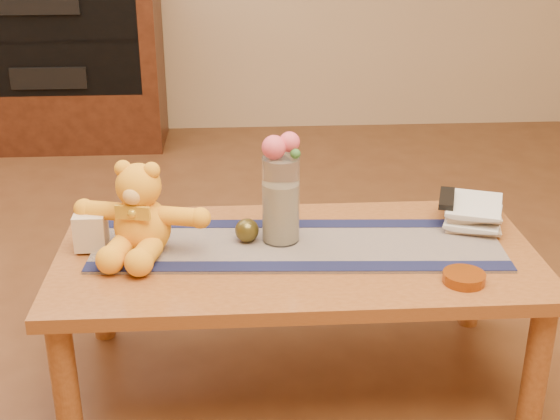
{
  "coord_description": "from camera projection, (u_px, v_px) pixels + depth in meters",
  "views": [
    {
      "loc": [
        -0.17,
        -1.97,
        1.42
      ],
      "look_at": [
        -0.05,
        0.0,
        0.58
      ],
      "focal_mm": 48.05,
      "sensor_mm": 36.0,
      "label": 1
    }
  ],
  "objects": [
    {
      "name": "blue_flower_side",
      "position": [
        270.0,
        149.0,
        2.15
      ],
      "size": [
        0.04,
        0.04,
        0.04
      ],
      "primitive_type": "sphere",
      "color": "#494C9E",
      "rests_on": "glass_vase"
    },
    {
      "name": "stereo_lower",
      "position": [
        54.0,
        73.0,
        4.28
      ],
      "size": [
        0.42,
        0.28,
        0.12
      ],
      "primitive_type": "cube",
      "color": "black",
      "rests_on": "media_cabinet"
    },
    {
      "name": "potpourri_fill",
      "position": [
        281.0,
        212.0,
        2.21
      ],
      "size": [
        0.09,
        0.09,
        0.18
      ],
      "primitive_type": "cylinder",
      "color": "beige",
      "rests_on": "glass_vase"
    },
    {
      "name": "book_top",
      "position": [
        448.0,
        203.0,
        2.36
      ],
      "size": [
        0.23,
        0.27,
        0.02
      ],
      "primitive_type": "imported",
      "rotation": [
        0.0,
        0.0,
        -0.35
      ],
      "color": "beige",
      "rests_on": "book_upper"
    },
    {
      "name": "persian_runner",
      "position": [
        298.0,
        245.0,
        2.22
      ],
      "size": [
        1.22,
        0.42,
        0.01
      ],
      "primitive_type": "cube",
      "rotation": [
        0.0,
        0.0,
        -0.06
      ],
      "color": "#191742",
      "rests_on": "coffee_table_top"
    },
    {
      "name": "table_leg_fl",
      "position": [
        66.0,
        388.0,
        1.99
      ],
      "size": [
        0.07,
        0.07,
        0.41
      ],
      "primitive_type": "cylinder",
      "color": "brown",
      "rests_on": "floor"
    },
    {
      "name": "amber_dish",
      "position": [
        464.0,
        278.0,
        2.01
      ],
      "size": [
        0.13,
        0.13,
        0.03
      ],
      "primitive_type": "cylinder",
      "rotation": [
        0.0,
        0.0,
        -0.14
      ],
      "color": "#BF5914",
      "rests_on": "coffee_table_top"
    },
    {
      "name": "tv_remote",
      "position": [
        447.0,
        198.0,
        2.34
      ],
      "size": [
        0.09,
        0.17,
        0.02
      ],
      "primitive_type": "cube",
      "rotation": [
        0.0,
        0.0,
        -0.3
      ],
      "color": "black",
      "rests_on": "book_top"
    },
    {
      "name": "stereo_upper",
      "position": [
        45.0,
        2.0,
        4.12
      ],
      "size": [
        0.42,
        0.28,
        0.1
      ],
      "primitive_type": "cube",
      "color": "black",
      "rests_on": "media_cabinet"
    },
    {
      "name": "table_leg_fr",
      "position": [
        536.0,
        370.0,
        2.06
      ],
      "size": [
        0.07,
        0.07,
        0.41
      ],
      "primitive_type": "cylinder",
      "color": "brown",
      "rests_on": "floor"
    },
    {
      "name": "teddy_bear",
      "position": [
        141.0,
        209.0,
        2.14
      ],
      "size": [
        0.44,
        0.39,
        0.26
      ],
      "primitive_type": null,
      "rotation": [
        0.0,
        0.0,
        -0.25
      ],
      "color": "#FAA41F",
      "rests_on": "persian_runner"
    },
    {
      "name": "floor",
      "position": [
        296.0,
        378.0,
        2.37
      ],
      "size": [
        5.5,
        5.5,
        0.0
      ],
      "primitive_type": "plane",
      "color": "#512D17",
      "rests_on": "ground"
    },
    {
      "name": "book_lower",
      "position": [
        447.0,
        214.0,
        2.37
      ],
      "size": [
        0.24,
        0.27,
        0.02
      ],
      "primitive_type": "imported",
      "rotation": [
        0.0,
        0.0,
        -0.39
      ],
      "color": "beige",
      "rests_on": "book_bottom"
    },
    {
      "name": "candle_wick",
      "position": [
        89.0,
        211.0,
        2.16
      ],
      "size": [
        0.0,
        0.0,
        0.01
      ],
      "primitive_type": "cylinder",
      "rotation": [
        0.0,
        0.0,
        0.01
      ],
      "color": "black",
      "rests_on": "pillar_candle"
    },
    {
      "name": "runner_border_near",
      "position": [
        299.0,
        266.0,
        2.08
      ],
      "size": [
        1.2,
        0.13,
        0.0
      ],
      "primitive_type": "cube",
      "rotation": [
        0.0,
        0.0,
        -0.06
      ],
      "color": "#13173A",
      "rests_on": "persian_runner"
    },
    {
      "name": "runner_border_far",
      "position": [
        297.0,
        224.0,
        2.35
      ],
      "size": [
        1.2,
        0.13,
        0.0
      ],
      "primitive_type": "cube",
      "rotation": [
        0.0,
        0.0,
        -0.06
      ],
      "color": "#13173A",
      "rests_on": "persian_runner"
    },
    {
      "name": "table_leg_br",
      "position": [
        473.0,
        272.0,
        2.6
      ],
      "size": [
        0.07,
        0.07,
        0.41
      ],
      "primitive_type": "cylinder",
      "color": "brown",
      "rests_on": "floor"
    },
    {
      "name": "media_cabinet",
      "position": [
        57.0,
        53.0,
        4.36
      ],
      "size": [
        1.2,
        0.5,
        1.1
      ],
      "primitive_type": "cube",
      "color": "black",
      "rests_on": "floor"
    },
    {
      "name": "bronze_ball",
      "position": [
        247.0,
        230.0,
        2.22
      ],
      "size": [
        0.08,
        0.08,
        0.07
      ],
      "primitive_type": "sphere",
      "rotation": [
        0.0,
        0.0,
        -0.07
      ],
      "color": "#4A4118",
      "rests_on": "persian_runner"
    },
    {
      "name": "cabinet_shelf",
      "position": [
        49.0,
        39.0,
        4.18
      ],
      "size": [
        1.02,
        0.2,
        0.02
      ],
      "primitive_type": "cube",
      "color": "black",
      "rests_on": "media_cabinet"
    },
    {
      "name": "cabinet_cavity",
      "position": [
        45.0,
        42.0,
        4.1
      ],
      "size": [
        1.02,
        0.03,
        0.61
      ],
      "primitive_type": "cube",
      "color": "black",
      "rests_on": "media_cabinet"
    },
    {
      "name": "book_bottom",
      "position": [
        445.0,
        219.0,
        2.38
      ],
      "size": [
        0.22,
        0.26,
        0.02
      ],
      "primitive_type": "imported",
      "rotation": [
        0.0,
        0.0,
        -0.25
      ],
      "color": "beige",
      "rests_on": "coffee_table_top"
    },
    {
      "name": "rose_left",
      "position": [
        274.0,
        147.0,
        2.12
      ],
      "size": [
        0.07,
        0.07,
        0.07
      ],
      "primitive_type": "sphere",
      "color": "#DD4E61",
      "rests_on": "glass_vase"
    },
    {
      "name": "leaf_sprig",
      "position": [
        295.0,
        154.0,
        2.12
      ],
      "size": [
        0.03,
        0.03,
        0.03
      ],
      "primitive_type": "sphere",
      "color": "#33662D",
      "rests_on": "glass_vase"
    },
    {
      "name": "coffee_table_top",
      "position": [
        297.0,
        256.0,
        2.2
      ],
      "size": [
        1.4,
        0.7,
        0.04
      ],
      "primitive_type": "cube",
      "color": "brown",
      "rests_on": "floor"
    },
    {
      "name": "blue_flower_back",
      "position": [
        283.0,
        145.0,
        2.16
      ],
      "size": [
        0.04,
        0.04,
        0.04
      ],
      "primitive_type": "sphere",
      "color": "#494C9E",
      "rests_on": "glass_vase"
    },
    {
      "name": "book_upper",
      "position": [
        444.0,
        207.0,
        2.37
      ],
      "size": [
        0.21,
        0.25,
        0.02
      ],
      "primitive_type": "imported",
      "rotation": [
        0.0,
        0.0,
        -0.2
      ],
      "color": "beige",
      "rests_on": "book_lower"
    },
    {
      "name": "pillar_candle",
      "position": [
        91.0,
        230.0,
        2.18
      ],
      "size": [
        0.09,
        0.09,
        0.11
      ],
      "primitive_type": "cube",
      "rotation": [
        0.0,
        0.0,
        0.01
      ],
      "color": "beige",
      "rests_on": "persian_runner"
    },
    {
      "name": "rose_right",
      "position": [
        289.0,
        142.0,
        2.13
      ],
      "size": [
        0.06,
        0.06,
        0.06
      ],
      "primitive_type": "sphere",
      "color": "#DD4E61",
      "rests_on": "glass_vase"
    },
    {
      "name": "table_leg_bl",
      "position": [
        100.0,
        283.0,
        2.52
      ],
      "size": [
        0.07,
        0.07,
        0.41
      ],
      "primitive_type": "cylinder",
      "color": "brown",
      "rests_on": "floor"
    },
    {
      "name": "glass_vase",
      "position": [
        281.0,
        200.0,
        2.19
      ],
      "size": [
        0.11,
        0.11,
        0.26
      ],
      "primitive_type": "cylinder",
      "color": "silver",
      "rests_on": "persian_runner"
    }
  ]
}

